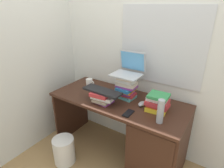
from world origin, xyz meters
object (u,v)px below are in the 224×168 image
at_px(book_stack_keyboard_riser, 102,97).
at_px(laptop, 129,69).
at_px(water_bottle, 161,111).
at_px(mug, 89,82).
at_px(book_stack_tall, 126,87).
at_px(wastebasket, 64,150).
at_px(cell_phone, 128,113).
at_px(book_stack_side, 157,103).
at_px(desk, 147,138).
at_px(computer_mouse, 142,104).
at_px(keyboard, 102,91).

relative_size(book_stack_keyboard_riser, laptop, 0.82).
bearing_deg(water_bottle, mug, 164.42).
xyz_separation_m(book_stack_keyboard_riser, water_bottle, (0.63, -0.02, 0.05)).
height_order(book_stack_tall, wastebasket, book_stack_tall).
relative_size(mug, cell_phone, 0.87).
height_order(laptop, cell_phone, laptop).
xyz_separation_m(book_stack_side, water_bottle, (0.10, -0.19, 0.03)).
xyz_separation_m(book_stack_tall, book_stack_keyboard_riser, (-0.15, -0.23, -0.06)).
bearing_deg(mug, desk, -9.05).
height_order(desk, computer_mouse, computer_mouse).
bearing_deg(wastebasket, book_stack_keyboard_riser, 43.41).
relative_size(laptop, water_bottle, 1.37).
xyz_separation_m(desk, book_stack_tall, (-0.33, 0.10, 0.46)).
bearing_deg(wastebasket, desk, 28.25).
distance_m(mug, water_bottle, 1.07).
distance_m(laptop, wastebasket, 1.17).
xyz_separation_m(book_stack_tall, cell_phone, (0.19, -0.28, -0.12)).
distance_m(keyboard, computer_mouse, 0.42).
bearing_deg(computer_mouse, laptop, 151.81).
bearing_deg(keyboard, wastebasket, -134.41).
bearing_deg(cell_phone, wastebasket, -159.21).
distance_m(book_stack_side, water_bottle, 0.21).
xyz_separation_m(book_stack_keyboard_riser, laptop, (0.15, 0.28, 0.25)).
height_order(book_stack_side, wastebasket, book_stack_side).
height_order(mug, water_bottle, water_bottle).
xyz_separation_m(computer_mouse, wastebasket, (-0.70, -0.47, -0.60)).
xyz_separation_m(book_stack_tall, water_bottle, (0.48, -0.25, -0.01)).
bearing_deg(book_stack_side, book_stack_tall, 170.49).
height_order(book_stack_side, laptop, laptop).
height_order(laptop, keyboard, laptop).
xyz_separation_m(keyboard, water_bottle, (0.63, -0.02, -0.02)).
bearing_deg(book_stack_tall, keyboard, -123.66).
bearing_deg(desk, book_stack_tall, 162.56).
xyz_separation_m(desk, book_stack_side, (0.05, 0.04, 0.42)).
height_order(book_stack_keyboard_riser, laptop, laptop).
bearing_deg(desk, water_bottle, -44.54).
relative_size(book_stack_tall, laptop, 0.84).
bearing_deg(mug, book_stack_keyboard_riser, -33.59).
distance_m(computer_mouse, wastebasket, 1.04).
bearing_deg(cell_phone, mug, 156.26).
xyz_separation_m(desk, laptop, (-0.33, 0.16, 0.65)).
distance_m(laptop, computer_mouse, 0.39).
relative_size(book_stack_tall, book_stack_keyboard_riser, 1.03).
bearing_deg(wastebasket, cell_phone, 21.29).
bearing_deg(desk, mug, 170.95).
bearing_deg(wastebasket, book_stack_tall, 48.41).
distance_m(desk, wastebasket, 0.95).
relative_size(keyboard, water_bottle, 1.91).
xyz_separation_m(book_stack_tall, mug, (-0.55, 0.04, -0.08)).
relative_size(keyboard, computer_mouse, 4.04).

